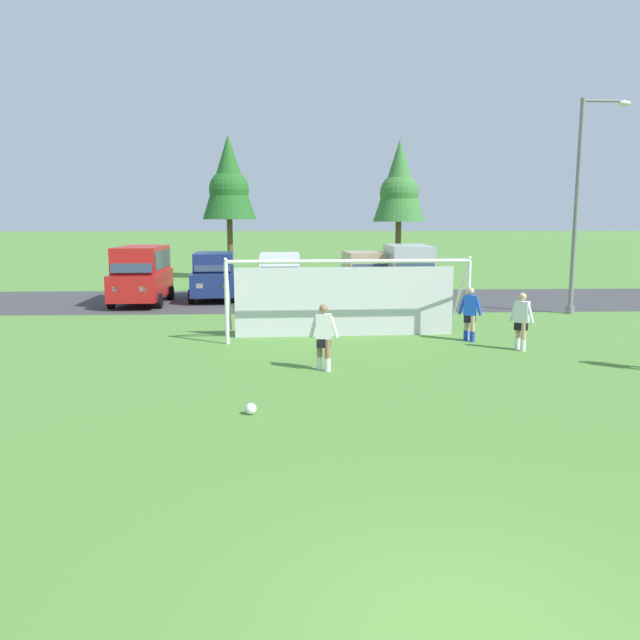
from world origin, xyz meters
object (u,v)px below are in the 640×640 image
object	(u,v)px
parked_car_slot_left	(214,275)
parked_car_slot_center_right	(408,271)
player_defender_far	(470,314)
street_lamp	(581,205)
soccer_ball	(251,409)
parked_car_slot_center	(365,274)
player_winger_left	(324,337)
parked_car_slot_center_left	(280,277)
parked_car_slot_far_left	(142,273)
player_striker_near	(521,322)
soccer_goal	(346,297)

from	to	relation	value
parked_car_slot_left	parked_car_slot_center_right	bearing A→B (deg)	-4.80
player_defender_far	street_lamp	distance (m)	8.66
soccer_ball	street_lamp	bearing A→B (deg)	46.44
parked_car_slot_center	street_lamp	bearing A→B (deg)	-36.43
parked_car_slot_center	street_lamp	world-z (taller)	street_lamp
player_winger_left	parked_car_slot_center_left	bearing A→B (deg)	95.58
parked_car_slot_far_left	parked_car_slot_left	world-z (taller)	parked_car_slot_far_left
parked_car_slot_center	parked_car_slot_left	bearing A→B (deg)	-176.37
parked_car_slot_center	street_lamp	xyz separation A→B (m)	(7.69, -5.67, 3.12)
player_striker_near	parked_car_slot_center_left	bearing A→B (deg)	122.01
soccer_ball	player_striker_near	size ratio (longest dim) A/B	0.13
soccer_goal	player_winger_left	distance (m)	4.53
player_defender_far	soccer_goal	bearing A→B (deg)	167.59
player_defender_far	parked_car_slot_left	world-z (taller)	parked_car_slot_left
player_defender_far	player_winger_left	bearing A→B (deg)	-142.20
player_striker_near	parked_car_slot_left	bearing A→B (deg)	129.70
player_winger_left	parked_car_slot_center	world-z (taller)	parked_car_slot_center
player_defender_far	parked_car_slot_center_right	distance (m)	9.99
player_striker_near	parked_car_slot_left	xyz separation A→B (m)	(-10.08, 12.14, 0.29)
player_striker_near	player_defender_far	xyz separation A→B (m)	(-1.07, 1.41, 0.00)
player_winger_left	parked_car_slot_center_left	size ratio (longest dim) A/B	0.35
soccer_goal	parked_car_slot_center	size ratio (longest dim) A/B	1.59
soccer_goal	parked_car_slot_left	xyz separation A→B (m)	(-5.30, 9.91, -0.18)
player_striker_near	player_winger_left	xyz separation A→B (m)	(-5.70, -2.18, 0.00)
player_defender_far	parked_car_slot_left	bearing A→B (deg)	130.03
player_striker_near	street_lamp	size ratio (longest dim) A/B	0.20
parked_car_slot_far_left	street_lamp	distance (m)	18.36
player_striker_near	parked_car_slot_center_right	size ratio (longest dim) A/B	0.34
parked_car_slot_center_right	soccer_ball	bearing A→B (deg)	-109.78
player_defender_far	parked_car_slot_center	bearing A→B (deg)	99.79
player_striker_near	soccer_goal	bearing A→B (deg)	154.97
parked_car_slot_center_right	street_lamp	world-z (taller)	street_lamp
soccer_ball	soccer_goal	bearing A→B (deg)	72.50
player_striker_near	parked_car_slot_left	size ratio (longest dim) A/B	0.35
parked_car_slot_left	parked_car_slot_center	world-z (taller)	same
player_winger_left	soccer_goal	bearing A→B (deg)	78.14
soccer_goal	parked_car_slot_center	world-z (taller)	soccer_goal
parked_car_slot_center_left	street_lamp	xyz separation A→B (m)	(11.70, -4.29, 3.12)
parked_car_slot_far_left	soccer_ball	bearing A→B (deg)	-70.43
soccer_ball	parked_car_slot_far_left	bearing A→B (deg)	109.57
parked_car_slot_center	soccer_goal	bearing A→B (deg)	-99.73
soccer_ball	parked_car_slot_left	distance (m)	18.04
player_defender_far	parked_car_slot_center_left	bearing A→B (deg)	121.23
soccer_goal	player_striker_near	bearing A→B (deg)	-25.03
player_striker_near	player_winger_left	world-z (taller)	same
parked_car_slot_center	player_defender_far	bearing A→B (deg)	-80.21
player_winger_left	parked_car_slot_center_right	xyz separation A→B (m)	(4.57, 13.57, 0.52)
parked_car_slot_left	player_winger_left	bearing A→B (deg)	-73.00
parked_car_slot_left	street_lamp	bearing A→B (deg)	-19.48
player_winger_left	parked_car_slot_center_right	size ratio (longest dim) A/B	0.34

